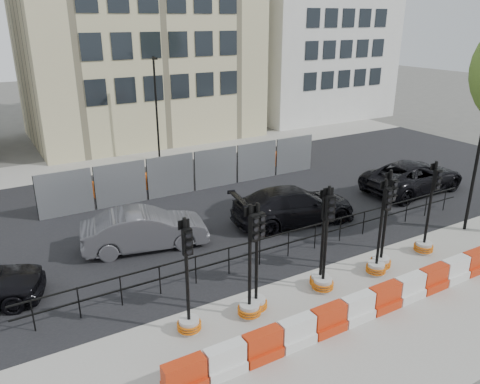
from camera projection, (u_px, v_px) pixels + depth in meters
ground at (309, 272)px, 15.67m from camera, size 120.00×120.00×0.00m
sidewalk_near at (375, 318)px, 13.24m from camera, size 40.00×6.00×0.02m
road at (213, 204)px, 21.33m from camera, size 40.00×14.00×0.03m
sidewalk_far at (146, 157)px, 28.62m from camera, size 40.00×4.00×0.02m
building_cream at (135, 2)px, 31.27m from camera, size 15.00×10.06×18.00m
building_white at (311, 18)px, 38.71m from camera, size 12.00×9.06×16.00m
kerb_railing at (289, 240)px, 16.41m from camera, size 18.00×0.04×1.00m
heras_fencing at (197, 172)px, 23.69m from camera, size 14.33×1.72×2.00m
lamp_post_far at (156, 106)px, 26.91m from camera, size 0.12×0.56×6.00m
lamp_post_near at (479, 152)px, 17.68m from camera, size 0.12×0.56×6.00m
barrier_row at (371, 304)px, 13.28m from camera, size 12.55×0.50×0.80m
traffic_signal_a at (189, 310)px, 12.43m from camera, size 0.66×0.66×3.37m
traffic_signal_b at (250, 291)px, 13.04m from camera, size 0.68×0.68×3.45m
traffic_signal_c at (256, 290)px, 13.36m from camera, size 0.66×0.66×3.37m
traffic_signal_d at (321, 264)px, 14.54m from camera, size 0.65×0.65×3.32m
traffic_signal_e at (324, 270)px, 14.34m from camera, size 0.68×0.68×3.47m
traffic_signal_f at (378, 253)px, 15.25m from camera, size 0.66×0.66×3.34m
traffic_signal_g at (382, 249)px, 15.62m from camera, size 0.69×0.69×3.51m
traffic_signal_h at (426, 235)px, 16.69m from camera, size 0.68×0.68×3.46m
car_b at (145, 229)px, 17.07m from camera, size 3.41×5.16×1.49m
car_c at (294, 205)px, 19.22m from camera, size 3.78×5.89×1.51m
car_d at (413, 177)px, 22.72m from camera, size 2.91×5.63×1.51m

